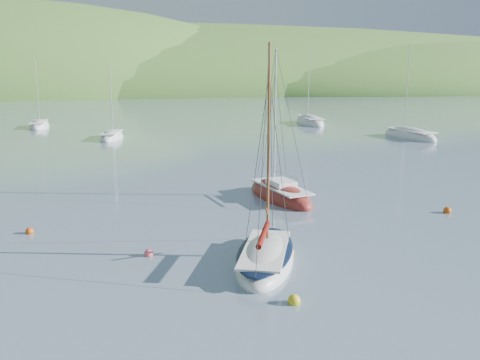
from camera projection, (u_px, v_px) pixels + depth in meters
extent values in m
plane|color=slate|center=(237.00, 279.00, 22.38)|extent=(700.00, 700.00, 0.00)
ellipsoid|color=#35752C|center=(150.00, 89.00, 185.61)|extent=(440.00, 110.00, 44.00)
ellipsoid|color=#35752C|center=(404.00, 88.00, 192.07)|extent=(240.00, 100.00, 34.00)
ellipsoid|color=silver|center=(265.00, 261.00, 24.09)|extent=(4.65, 7.23, 1.66)
cube|color=white|center=(265.00, 249.00, 23.83)|extent=(3.54, 5.61, 0.10)
cylinder|color=brown|center=(268.00, 147.00, 23.78)|extent=(0.12, 0.12, 9.05)
ellipsoid|color=black|center=(265.00, 250.00, 23.98)|extent=(4.58, 7.15, 0.28)
cylinder|color=#650E08|center=(263.00, 235.00, 22.98)|extent=(1.33, 3.14, 0.24)
ellipsoid|color=maroon|center=(280.00, 196.00, 35.56)|extent=(4.08, 7.55, 1.98)
cube|color=white|center=(281.00, 187.00, 35.28)|extent=(3.10, 5.87, 0.10)
cylinder|color=silver|center=(275.00, 118.00, 35.22)|extent=(0.12, 0.12, 8.96)
cube|color=white|center=(281.00, 183.00, 35.23)|extent=(1.78, 2.27, 0.42)
cylinder|color=silver|center=(287.00, 175.00, 34.44)|extent=(0.90, 3.37, 0.09)
ellipsoid|color=silver|center=(112.00, 138.00, 63.48)|extent=(3.41, 7.03, 1.84)
cube|color=white|center=(111.00, 132.00, 63.21)|extent=(2.58, 5.47, 0.10)
cylinder|color=silver|center=(111.00, 98.00, 63.27)|extent=(0.12, 0.12, 8.09)
ellipsoid|color=silver|center=(310.00, 123.00, 78.72)|extent=(3.29, 9.07, 2.45)
cube|color=white|center=(310.00, 117.00, 78.37)|extent=(2.46, 7.07, 0.10)
cylinder|color=silver|center=(309.00, 80.00, 78.43)|extent=(0.12, 0.12, 10.84)
ellipsoid|color=silver|center=(39.00, 127.00, 74.40)|extent=(2.85, 7.27, 1.96)
cube|color=white|center=(39.00, 122.00, 74.12)|extent=(2.14, 5.67, 0.10)
cylinder|color=silver|center=(37.00, 90.00, 74.15)|extent=(0.12, 0.12, 8.60)
ellipsoid|color=silver|center=(410.00, 137.00, 64.02)|extent=(4.81, 8.91, 2.31)
cube|color=white|center=(411.00, 130.00, 63.70)|extent=(3.65, 6.93, 0.10)
cylinder|color=silver|center=(407.00, 87.00, 63.67)|extent=(0.12, 0.12, 10.15)
sphere|color=gold|center=(294.00, 301.00, 20.06)|extent=(0.49, 0.49, 0.49)
sphere|color=#F15762|center=(149.00, 253.00, 25.03)|extent=(0.43, 0.43, 0.43)
sphere|color=#CA4A0C|center=(447.00, 211.00, 32.18)|extent=(0.48, 0.48, 0.48)
sphere|color=#CA4A0C|center=(29.00, 231.00, 28.29)|extent=(0.41, 0.41, 0.41)
sphere|color=gold|center=(289.00, 253.00, 25.09)|extent=(0.50, 0.50, 0.50)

